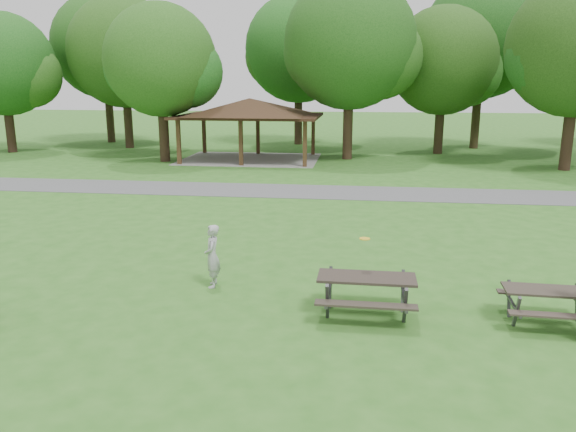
{
  "coord_description": "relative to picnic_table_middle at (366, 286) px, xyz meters",
  "views": [
    {
      "loc": [
        2.88,
        -10.37,
        4.8
      ],
      "look_at": [
        1.0,
        4.0,
        1.3
      ],
      "focal_mm": 35.0,
      "sensor_mm": 36.0,
      "label": 1
    }
  ],
  "objects": [
    {
      "name": "tree_deep_b",
      "position": [
        -4.97,
        32.26,
        6.24
      ],
      "size": [
        8.4,
        8.0,
        11.13
      ],
      "color": "black",
      "rests_on": "ground"
    },
    {
      "name": "frisbee_in_flight",
      "position": [
        -0.06,
        0.4,
        0.9
      ],
      "size": [
        0.25,
        0.25,
        0.02
      ],
      "color": "yellow",
      "rests_on": "ground"
    },
    {
      "name": "tree_deep_c",
      "position": [
        8.03,
        31.26,
        6.8
      ],
      "size": [
        8.82,
        8.4,
        11.9
      ],
      "color": "#332416",
      "rests_on": "ground"
    },
    {
      "name": "picnic_table_far",
      "position": [
        3.63,
        0.03,
        -0.09
      ],
      "size": [
        1.8,
        1.47,
        0.76
      ],
      "color": "#2C2620",
      "rests_on": "ground"
    },
    {
      "name": "tree_row_e",
      "position": [
        -0.97,
        24.26,
        6.13
      ],
      "size": [
        8.4,
        8.0,
        11.02
      ],
      "color": "#322016",
      "rests_on": "ground"
    },
    {
      "name": "asphalt_path",
      "position": [
        -3.07,
        13.24,
        -0.64
      ],
      "size": [
        120.0,
        3.2,
        0.02
      ],
      "primitive_type": "cube",
      "color": "#4E4E51",
      "rests_on": "ground"
    },
    {
      "name": "picnic_table_middle",
      "position": [
        0.0,
        0.0,
        0.0
      ],
      "size": [
        2.05,
        1.67,
        0.88
      ],
      "color": "black",
      "rests_on": "ground"
    },
    {
      "name": "tree_row_d",
      "position": [
        -11.99,
        21.76,
        5.12
      ],
      "size": [
        6.93,
        6.6,
        9.27
      ],
      "color": "black",
      "rests_on": "ground"
    },
    {
      "name": "pavilion",
      "position": [
        -7.07,
        23.24,
        2.41
      ],
      "size": [
        8.6,
        7.01,
        3.76
      ],
      "color": "#3C2715",
      "rests_on": "ground"
    },
    {
      "name": "tree_row_f",
      "position": [
        5.01,
        27.76,
        5.19
      ],
      "size": [
        7.35,
        7.0,
        9.55
      ],
      "color": "black",
      "rests_on": "ground"
    },
    {
      "name": "tree_deep_a",
      "position": [
        -19.97,
        31.76,
        6.48
      ],
      "size": [
        8.4,
        8.0,
        11.38
      ],
      "color": "black",
      "rests_on": "ground"
    },
    {
      "name": "tree_row_c",
      "position": [
        -16.98,
        28.26,
        5.89
      ],
      "size": [
        8.19,
        7.8,
        10.67
      ],
      "color": "black",
      "rests_on": "ground"
    },
    {
      "name": "frisbee_thrower",
      "position": [
        -3.62,
        1.22,
        0.11
      ],
      "size": [
        0.45,
        0.61,
        1.52
      ],
      "primitive_type": "imported",
      "rotation": [
        0.0,
        0.0,
        -1.39
      ],
      "color": "#A4A4A6",
      "rests_on": "ground"
    },
    {
      "name": "ground",
      "position": [
        -3.07,
        -0.76,
        -0.65
      ],
      "size": [
        160.0,
        160.0,
        0.0
      ],
      "primitive_type": "plane",
      "color": "#2C641C",
      "rests_on": "ground"
    },
    {
      "name": "tree_row_b",
      "position": [
        -23.99,
        24.76,
        5.02
      ],
      "size": [
        7.14,
        6.8,
        9.28
      ],
      "color": "black",
      "rests_on": "ground"
    }
  ]
}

